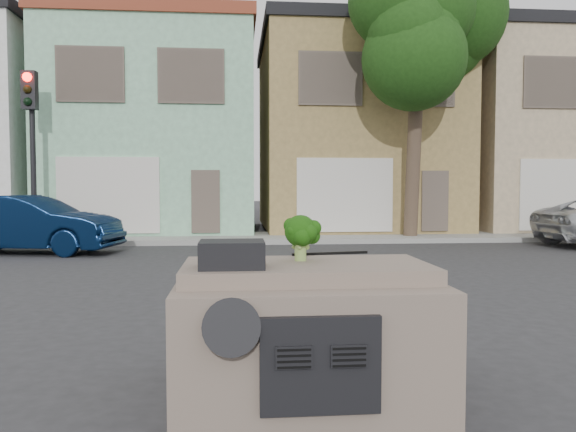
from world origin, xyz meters
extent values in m
plane|color=#303033|center=(0.00, 0.00, 0.00)|extent=(120.00, 120.00, 0.00)
cube|color=gray|center=(0.00, 10.50, 0.07)|extent=(40.00, 3.00, 0.15)
cube|color=#8FCAA2|center=(-3.50, 14.50, 3.77)|extent=(7.20, 8.20, 7.55)
cube|color=#987E49|center=(4.00, 14.50, 3.77)|extent=(7.20, 8.20, 7.55)
cube|color=tan|center=(11.50, 14.50, 3.77)|extent=(7.20, 8.20, 7.55)
imported|color=#061633|center=(-5.86, 7.44, 0.00)|extent=(4.76, 2.38, 1.50)
cube|color=black|center=(-6.50, 9.50, 2.55)|extent=(0.40, 0.40, 5.10)
cube|color=#1A3F11|center=(5.00, 9.80, 4.25)|extent=(4.40, 4.00, 8.50)
cube|color=#78685A|center=(0.00, -3.00, 0.56)|extent=(2.00, 1.80, 1.12)
cube|color=black|center=(-0.58, -3.35, 1.22)|extent=(0.48, 0.38, 0.20)
cube|color=black|center=(0.28, -2.62, 1.13)|extent=(0.69, 0.15, 0.02)
cube|color=#143A09|center=(-0.03, -3.00, 1.31)|extent=(0.43, 0.43, 0.38)
camera|label=1|loc=(-0.54, -7.51, 1.72)|focal=35.00mm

